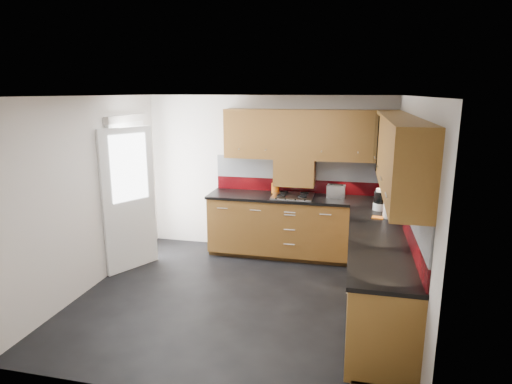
% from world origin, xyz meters
% --- Properties ---
extents(room, '(4.00, 3.80, 2.64)m').
position_xyz_m(room, '(0.00, 0.00, 1.50)').
color(room, black).
extents(base_cabinets, '(2.70, 3.20, 0.95)m').
position_xyz_m(base_cabinets, '(1.07, 0.72, 0.44)').
color(base_cabinets, brown).
rests_on(base_cabinets, room).
extents(countertop, '(2.72, 3.22, 0.04)m').
position_xyz_m(countertop, '(1.05, 0.70, 0.92)').
color(countertop, black).
rests_on(countertop, base_cabinets).
extents(backsplash, '(2.70, 3.20, 0.54)m').
position_xyz_m(backsplash, '(1.28, 0.93, 1.21)').
color(backsplash, '#68090F').
rests_on(backsplash, countertop).
extents(upper_cabinets, '(2.50, 3.20, 0.72)m').
position_xyz_m(upper_cabinets, '(1.23, 0.78, 1.84)').
color(upper_cabinets, brown).
rests_on(upper_cabinets, room).
extents(extractor_hood, '(0.60, 0.33, 0.40)m').
position_xyz_m(extractor_hood, '(0.45, 1.64, 1.28)').
color(extractor_hood, brown).
rests_on(extractor_hood, room).
extents(glass_cabinet, '(0.32, 0.80, 0.66)m').
position_xyz_m(glass_cabinet, '(1.71, 1.07, 1.87)').
color(glass_cabinet, black).
rests_on(glass_cabinet, room).
extents(back_door, '(0.42, 1.19, 2.04)m').
position_xyz_m(back_door, '(-1.78, 0.75, 1.03)').
color(back_door, white).
rests_on(back_door, room).
extents(gas_hob, '(0.60, 0.52, 0.05)m').
position_xyz_m(gas_hob, '(0.45, 1.47, 0.96)').
color(gas_hob, silver).
rests_on(gas_hob, countertop).
extents(utensil_pot, '(0.12, 0.12, 0.43)m').
position_xyz_m(utensil_pot, '(0.16, 1.66, 1.04)').
color(utensil_pot, orange).
rests_on(utensil_pot, countertop).
extents(toaster, '(0.27, 0.17, 0.19)m').
position_xyz_m(toaster, '(1.07, 1.57, 1.03)').
color(toaster, silver).
rests_on(toaster, countertop).
extents(food_processor, '(0.17, 0.17, 0.28)m').
position_xyz_m(food_processor, '(1.66, 1.01, 1.07)').
color(food_processor, white).
rests_on(food_processor, countertop).
extents(paper_towel, '(0.14, 0.14, 0.26)m').
position_xyz_m(paper_towel, '(1.74, 0.65, 1.07)').
color(paper_towel, white).
rests_on(paper_towel, countertop).
extents(orange_cloth, '(0.15, 0.14, 0.01)m').
position_xyz_m(orange_cloth, '(1.62, 0.61, 0.95)').
color(orange_cloth, orange).
rests_on(orange_cloth, countertop).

